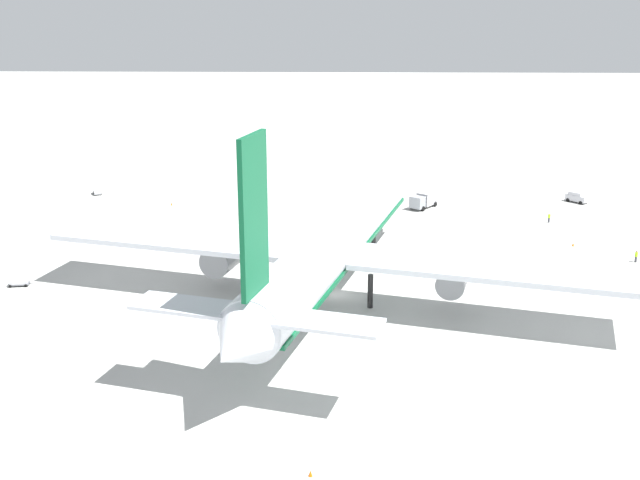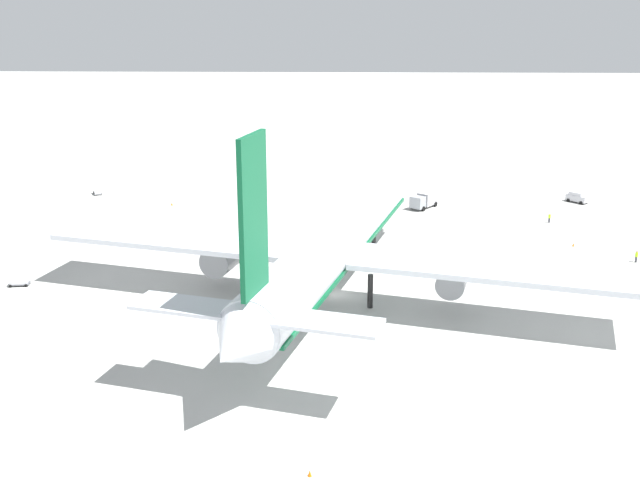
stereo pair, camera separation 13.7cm
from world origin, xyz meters
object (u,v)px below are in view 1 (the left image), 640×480
object	(u,v)px
service_van	(577,197)
traffic_cone_1	(310,473)
traffic_cone_4	(264,204)
traffic_cone_0	(573,245)
airliner	(333,244)
service_truck_2	(424,199)
traffic_cone_2	(171,204)
ground_worker_0	(549,218)
baggage_cart_2	(97,191)
ground_worker_5	(636,256)
baggage_cart_0	(19,281)

from	to	relation	value
service_van	traffic_cone_1	bearing A→B (deg)	152.22
traffic_cone_4	traffic_cone_0	bearing A→B (deg)	-114.57
airliner	service_truck_2	xyz separation A→B (m)	(45.44, -16.38, -5.91)
airliner	traffic_cone_2	size ratio (longest dim) A/B	136.62
airliner	traffic_cone_1	world-z (taller)	airliner
service_truck_2	traffic_cone_0	xyz separation A→B (m)	(-22.60, -21.00, -1.27)
ground_worker_0	service_van	bearing A→B (deg)	-32.10
traffic_cone_2	traffic_cone_4	size ratio (longest dim) A/B	1.00
traffic_cone_2	traffic_cone_4	distance (m)	17.35
service_van	traffic_cone_4	distance (m)	59.05
service_truck_2	traffic_cone_2	xyz separation A→B (m)	(0.37, 46.97, -1.27)
ground_worker_0	traffic_cone_2	world-z (taller)	ground_worker_0
airliner	service_truck_2	distance (m)	48.67
baggage_cart_2	ground_worker_5	world-z (taller)	ground_worker_5
service_truck_2	service_van	distance (m)	29.65
traffic_cone_0	traffic_cone_4	bearing A→B (deg)	65.43
ground_worker_5	traffic_cone_1	world-z (taller)	ground_worker_5
baggage_cart_2	traffic_cone_4	bearing A→B (deg)	-103.18
ground_worker_0	ground_worker_5	xyz separation A→B (m)	(-20.76, -7.51, 0.06)
baggage_cart_0	ground_worker_0	size ratio (longest dim) A/B	2.05
traffic_cone_4	ground_worker_5	bearing A→B (deg)	-117.94
service_truck_2	ground_worker_0	distance (m)	22.58
traffic_cone_1	traffic_cone_4	size ratio (longest dim) A/B	1.00
ground_worker_5	traffic_cone_4	distance (m)	65.31
service_truck_2	ground_worker_5	xyz separation A→B (m)	(-30.05, -28.07, -0.65)
airliner	baggage_cart_2	size ratio (longest dim) A/B	23.08
traffic_cone_1	traffic_cone_2	bearing A→B (deg)	18.84
ground_worker_0	traffic_cone_1	size ratio (longest dim) A/B	2.98
traffic_cone_1	traffic_cone_4	xyz separation A→B (m)	(85.46, 11.75, 0.00)
ground_worker_5	traffic_cone_4	world-z (taller)	ground_worker_5
traffic_cone_2	ground_worker_5	bearing A→B (deg)	-112.07
service_truck_2	baggage_cart_0	bearing A→B (deg)	125.43
airliner	traffic_cone_4	world-z (taller)	airliner
traffic_cone_1	service_truck_2	bearing A→B (deg)	-11.89
baggage_cart_2	traffic_cone_1	bearing A→B (deg)	-154.03
service_truck_2	traffic_cone_2	distance (m)	46.99
ground_worker_0	traffic_cone_0	bearing A→B (deg)	-178.12
service_truck_2	baggage_cart_0	world-z (taller)	service_truck_2
airliner	baggage_cart_0	bearing A→B (deg)	85.34
traffic_cone_4	traffic_cone_1	bearing A→B (deg)	-172.17
baggage_cart_0	ground_worker_5	distance (m)	87.88
baggage_cart_0	traffic_cone_4	size ratio (longest dim) A/B	6.10
baggage_cart_2	ground_worker_0	distance (m)	85.77
traffic_cone_4	service_van	bearing A→B (deg)	-86.05
airliner	traffic_cone_1	bearing A→B (deg)	177.84
airliner	traffic_cone_0	xyz separation A→B (m)	(22.85, -37.38, -7.18)
traffic_cone_0	service_truck_2	bearing A→B (deg)	42.90
service_van	traffic_cone_2	xyz separation A→B (m)	(-4.24, 76.25, -0.76)
baggage_cart_2	traffic_cone_2	bearing A→B (deg)	-116.24
service_van	ground_worker_0	size ratio (longest dim) A/B	2.61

